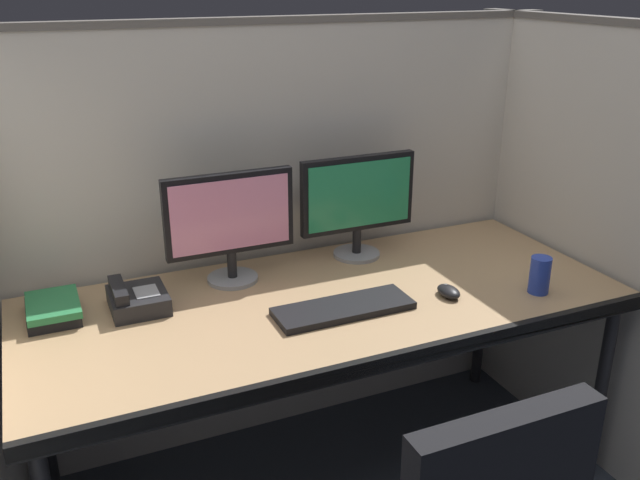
# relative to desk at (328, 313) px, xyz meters

# --- Properties ---
(cubicle_partition_rear) EXTENTS (2.21, 0.06, 1.57)m
(cubicle_partition_rear) POSITION_rel_desk_xyz_m (0.00, 0.46, 0.10)
(cubicle_partition_rear) COLOR beige
(cubicle_partition_rear) RESTS_ON ground
(cubicle_partition_right) EXTENTS (0.06, 1.41, 1.57)m
(cubicle_partition_right) POSITION_rel_desk_xyz_m (0.99, -0.09, 0.10)
(cubicle_partition_right) COLOR beige
(cubicle_partition_right) RESTS_ON ground
(desk) EXTENTS (1.90, 0.80, 0.74)m
(desk) POSITION_rel_desk_xyz_m (0.00, 0.00, 0.00)
(desk) COLOR tan
(desk) RESTS_ON ground
(monitor_left) EXTENTS (0.43, 0.17, 0.37)m
(monitor_left) POSITION_rel_desk_xyz_m (-0.23, 0.26, 0.27)
(monitor_left) COLOR gray
(monitor_left) RESTS_ON desk
(monitor_right) EXTENTS (0.43, 0.17, 0.37)m
(monitor_right) POSITION_rel_desk_xyz_m (0.24, 0.28, 0.27)
(monitor_right) COLOR gray
(monitor_right) RESTS_ON desk
(keyboard_main) EXTENTS (0.43, 0.15, 0.02)m
(keyboard_main) POSITION_rel_desk_xyz_m (0.01, -0.10, 0.06)
(keyboard_main) COLOR black
(keyboard_main) RESTS_ON desk
(computer_mouse) EXTENTS (0.06, 0.10, 0.04)m
(computer_mouse) POSITION_rel_desk_xyz_m (0.36, -0.14, 0.07)
(computer_mouse) COLOR black
(computer_mouse) RESTS_ON desk
(desk_phone) EXTENTS (0.17, 0.19, 0.09)m
(desk_phone) POSITION_rel_desk_xyz_m (-0.57, 0.18, 0.08)
(desk_phone) COLOR black
(desk_phone) RESTS_ON desk
(soda_can) EXTENTS (0.07, 0.07, 0.12)m
(soda_can) POSITION_rel_desk_xyz_m (0.65, -0.23, 0.11)
(soda_can) COLOR #263FB2
(soda_can) RESTS_ON desk
(book_stack) EXTENTS (0.15, 0.22, 0.05)m
(book_stack) POSITION_rel_desk_xyz_m (-0.81, 0.22, 0.08)
(book_stack) COLOR black
(book_stack) RESTS_ON desk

